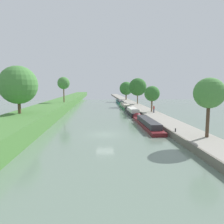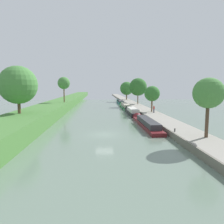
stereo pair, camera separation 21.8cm
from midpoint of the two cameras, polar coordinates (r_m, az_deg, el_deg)
ground_plane at (r=31.06m, az=-1.83°, el=-6.04°), size 160.00×160.00×0.00m
left_grassy_bank at (r=33.01m, az=-24.61°, el=-3.74°), size 7.22×260.00×2.44m
right_towpath at (r=33.25m, az=18.09°, el=-4.76°), size 4.31×260.00×0.85m
stone_quay at (r=32.48m, az=14.33°, el=-4.86°), size 0.25×260.00×0.90m
narrowboat_maroon at (r=38.01m, az=9.17°, el=-2.83°), size 2.09×16.97×2.13m
narrowboat_black at (r=53.89m, az=5.44°, el=0.18°), size 2.18×13.20×2.24m
narrowboat_green at (r=68.60m, az=3.49°, el=1.63°), size 2.05×16.93×2.12m
narrowboat_teal at (r=85.99m, az=2.29°, el=2.68°), size 1.81×16.66×1.79m
tree_rightbank_near at (r=27.64m, az=24.57°, el=4.54°), size 3.63×3.63×7.13m
tree_rightbank_midnear at (r=51.77m, az=10.77°, el=4.82°), size 3.65×3.65×6.15m
tree_rightbank_midfar at (r=73.84m, az=7.04°, el=6.65°), size 5.99×5.99×8.78m
tree_rightbank_far at (r=95.81m, az=4.00°, el=6.30°), size 5.89×5.89×7.97m
tree_leftbank_downstream at (r=61.02m, az=-12.66°, el=7.52°), size 3.38×3.38×7.03m
tree_leftbank_upstream at (r=38.45m, az=-23.67°, el=6.63°), size 6.25×6.25×7.85m
person_walking at (r=50.09m, az=11.25°, el=0.81°), size 0.34×0.34×1.66m
mooring_bollard_near at (r=30.11m, az=16.63°, el=-4.65°), size 0.16×0.16×0.45m
mooring_bollard_far at (r=93.51m, az=2.85°, el=3.35°), size 0.16×0.16×0.45m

